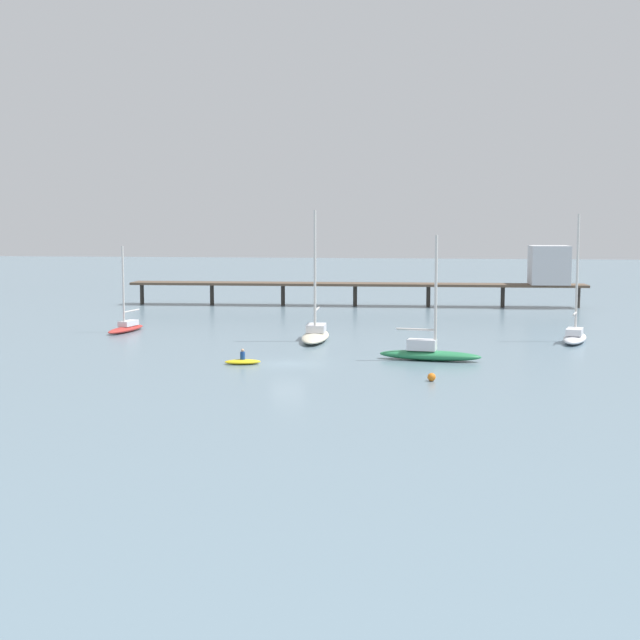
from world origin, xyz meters
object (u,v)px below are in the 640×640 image
at_px(sailboat_green, 429,352).
at_px(sailboat_red, 126,326).
at_px(dinghy_yellow, 243,361).
at_px(pier, 468,273).
at_px(sailboat_white, 575,335).
at_px(sailboat_cream, 316,333).
at_px(mooring_buoy_inner, 432,377).

height_order(sailboat_green, sailboat_red, sailboat_green).
relative_size(sailboat_green, dinghy_yellow, 3.33).
xyz_separation_m(pier, sailboat_white, (8.62, -32.17, -3.46)).
distance_m(sailboat_cream, dinghy_yellow, 14.37).
height_order(sailboat_green, mooring_buoy_inner, sailboat_green).
distance_m(sailboat_red, sailboat_cream, 19.11).
xyz_separation_m(sailboat_green, mooring_buoy_inner, (0.42, -9.07, -0.40)).
relative_size(sailboat_green, mooring_buoy_inner, 17.31).
height_order(pier, sailboat_green, sailboat_green).
relative_size(sailboat_cream, mooring_buoy_inner, 20.98).
bearing_deg(pier, sailboat_green, -94.71).
bearing_deg(sailboat_green, sailboat_white, 44.80).
bearing_deg(sailboat_green, sailboat_red, 154.23).
relative_size(sailboat_cream, dinghy_yellow, 4.03).
xyz_separation_m(pier, sailboat_cream, (-13.77, -34.22, -3.48)).
distance_m(sailboat_green, sailboat_cream, 14.33).
height_order(pier, mooring_buoy_inner, pier).
distance_m(pier, dinghy_yellow, 51.28).
relative_size(sailboat_white, dinghy_yellow, 3.92).
relative_size(sailboat_green, sailboat_red, 1.15).
height_order(sailboat_red, sailboat_white, sailboat_white).
xyz_separation_m(sailboat_green, dinghy_yellow, (-13.43, -3.83, -0.45)).
height_order(sailboat_green, sailboat_white, sailboat_white).
height_order(sailboat_white, dinghy_yellow, sailboat_white).
xyz_separation_m(sailboat_cream, sailboat_white, (22.39, 2.04, 0.01)).
bearing_deg(pier, mooring_buoy_inner, -93.47).
bearing_deg(mooring_buoy_inner, sailboat_cream, 118.72).
relative_size(sailboat_green, sailboat_white, 0.85).
xyz_separation_m(dinghy_yellow, mooring_buoy_inner, (13.85, -5.24, 0.06)).
height_order(pier, sailboat_red, sailboat_red).
bearing_deg(sailboat_red, dinghy_yellow, -49.04).
bearing_deg(pier, dinghy_yellow, -109.52).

